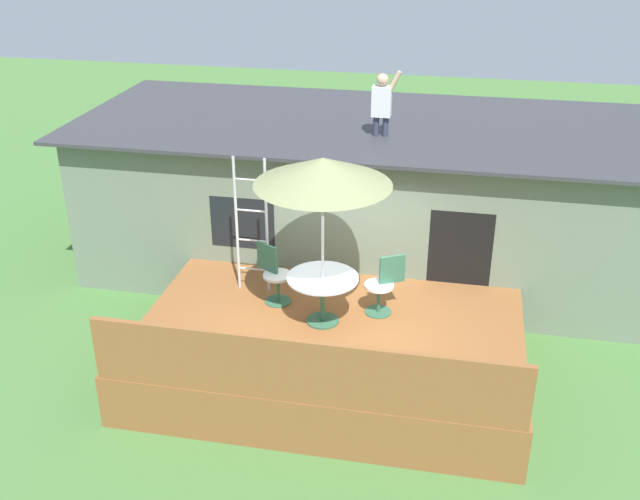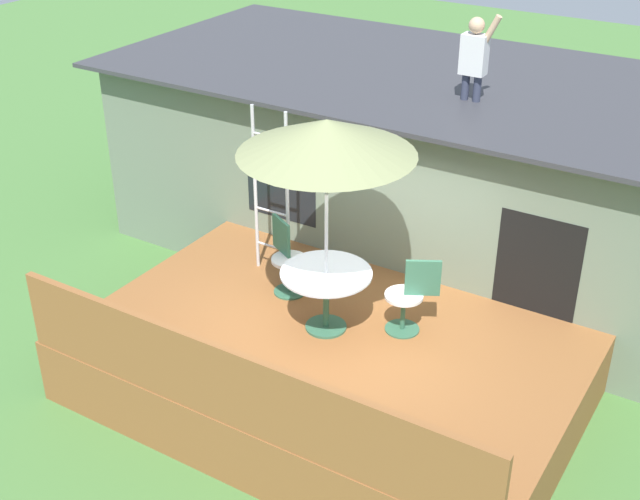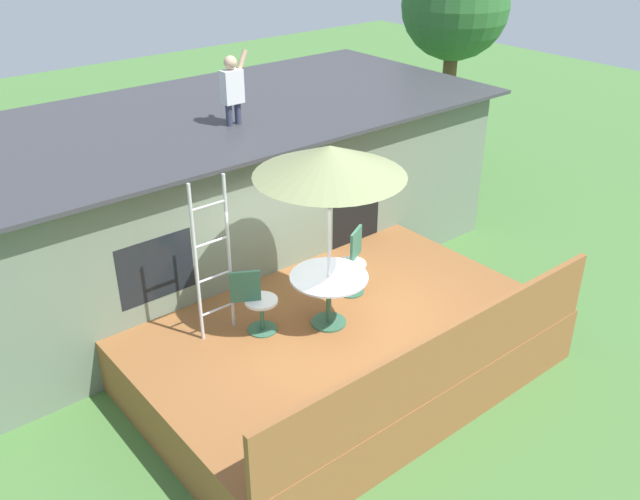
% 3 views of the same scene
% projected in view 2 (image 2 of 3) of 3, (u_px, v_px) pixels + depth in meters
% --- Properties ---
extents(ground_plane, '(40.00, 40.00, 0.00)m').
position_uv_depth(ground_plane, '(335.00, 387.00, 10.03)').
color(ground_plane, '#477538').
extents(house, '(10.50, 4.50, 2.81)m').
position_uv_depth(house, '(463.00, 176.00, 12.04)').
color(house, slate).
rests_on(house, ground).
extents(deck, '(5.56, 3.94, 0.80)m').
position_uv_depth(deck, '(335.00, 360.00, 9.84)').
color(deck, brown).
rests_on(deck, ground).
extents(deck_railing, '(5.46, 0.08, 0.90)m').
position_uv_depth(deck_railing, '(234.00, 389.00, 8.00)').
color(deck_railing, brown).
rests_on(deck_railing, deck).
extents(patio_table, '(1.04, 1.04, 0.74)m').
position_uv_depth(patio_table, '(326.00, 284.00, 9.43)').
color(patio_table, '#33664C').
rests_on(patio_table, deck).
extents(patio_umbrella, '(1.90, 1.90, 2.54)m').
position_uv_depth(patio_umbrella, '(327.00, 137.00, 8.59)').
color(patio_umbrella, silver).
rests_on(patio_umbrella, deck).
extents(step_ladder, '(0.52, 0.04, 2.20)m').
position_uv_depth(step_ladder, '(271.00, 193.00, 10.35)').
color(step_ladder, silver).
rests_on(step_ladder, deck).
extents(person_figure, '(0.47, 0.20, 1.11)m').
position_uv_depth(person_figure, '(475.00, 53.00, 10.35)').
color(person_figure, '#33384C').
rests_on(person_figure, house).
extents(patio_chair_left, '(0.58, 0.44, 0.92)m').
position_uv_depth(patio_chair_left, '(287.00, 257.00, 10.24)').
color(patio_chair_left, '#33664C').
rests_on(patio_chair_left, deck).
extents(patio_chair_right, '(0.58, 0.44, 0.92)m').
position_uv_depth(patio_chair_right, '(410.00, 296.00, 9.45)').
color(patio_chair_right, '#33664C').
rests_on(patio_chair_right, deck).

